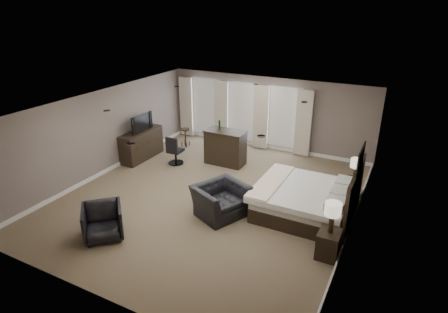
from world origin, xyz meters
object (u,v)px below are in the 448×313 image
at_px(armchair_far, 103,220).
at_px(bed, 308,188).
at_px(lamp_far, 355,169).
at_px(tv, 140,129).
at_px(dresser, 142,145).
at_px(bar_stool_left, 185,137).
at_px(bar_counter, 225,147).
at_px(nightstand_far, 352,188).
at_px(nightstand_near, 329,244).
at_px(desk_chair, 175,150).
at_px(lamp_near, 332,218).
at_px(armchair_near, 221,195).
at_px(bar_stool_right, 233,149).

bearing_deg(armchair_far, bed, -5.10).
relative_size(lamp_far, tv, 0.60).
bearing_deg(dresser, bar_stool_left, 66.46).
distance_m(bed, bar_counter, 3.80).
xyz_separation_m(nightstand_far, bar_counter, (-4.16, 0.47, 0.31)).
height_order(nightstand_near, bar_stool_left, bar_stool_left).
distance_m(bar_counter, bar_stool_left, 2.19).
height_order(bar_counter, desk_chair, bar_counter).
xyz_separation_m(lamp_near, armchair_far, (-4.72, -1.65, -0.50)).
relative_size(armchair_near, bar_counter, 0.92).
height_order(lamp_far, tv, lamp_far).
xyz_separation_m(armchair_near, bar_stool_right, (-1.24, 3.26, -0.13)).
bearing_deg(bar_stool_left, lamp_near, -33.57).
relative_size(bar_stool_right, desk_chair, 0.84).
bearing_deg(lamp_far, lamp_near, -90.00).
bearing_deg(bar_stool_left, armchair_far, -75.56).
distance_m(lamp_far, bar_stool_right, 4.16).
bearing_deg(lamp_far, bar_stool_right, 168.47).
xyz_separation_m(nightstand_far, tv, (-6.92, -0.42, 0.78)).
bearing_deg(desk_chair, lamp_far, -178.48).
relative_size(lamp_near, tv, 0.68).
xyz_separation_m(tv, bar_counter, (2.76, 0.89, -0.47)).
xyz_separation_m(armchair_far, bar_stool_right, (0.67, 5.37, -0.03)).
distance_m(bar_stool_left, desk_chair, 1.62).
bearing_deg(dresser, armchair_near, -26.17).
bearing_deg(armchair_near, desk_chair, 77.17).
height_order(bed, dresser, bed).
xyz_separation_m(bed, dresser, (-6.03, 1.03, -0.25)).
height_order(nightstand_near, nightstand_far, nightstand_near).
relative_size(dresser, tv, 1.66).
xyz_separation_m(nightstand_near, tv, (-6.92, 2.48, 0.75)).
relative_size(nightstand_near, dresser, 0.35).
bearing_deg(bar_counter, bed, -30.41).
bearing_deg(bar_stool_right, dresser, -156.57).
distance_m(tv, bar_stool_left, 1.92).
relative_size(nightstand_near, bar_stool_left, 0.87).
distance_m(armchair_near, bar_counter, 3.21).
bearing_deg(lamp_far, nightstand_near, -90.00).
distance_m(nightstand_near, bar_counter, 5.36).
relative_size(bar_stool_left, bar_stool_right, 0.84).
height_order(nightstand_far, armchair_far, armchair_far).
height_order(armchair_far, bar_stool_right, armchair_far).
height_order(lamp_far, desk_chair, lamp_far).
distance_m(armchair_far, bar_counter, 5.05).
relative_size(bar_counter, desk_chair, 1.36).
xyz_separation_m(tv, desk_chair, (1.30, 0.13, -0.56)).
bearing_deg(desk_chair, lamp_near, 153.67).
bearing_deg(bar_counter, nightstand_near, -39.00).
xyz_separation_m(armchair_near, bar_counter, (-1.35, 2.91, 0.04)).
bearing_deg(bar_stool_right, nightstand_far, -11.53).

